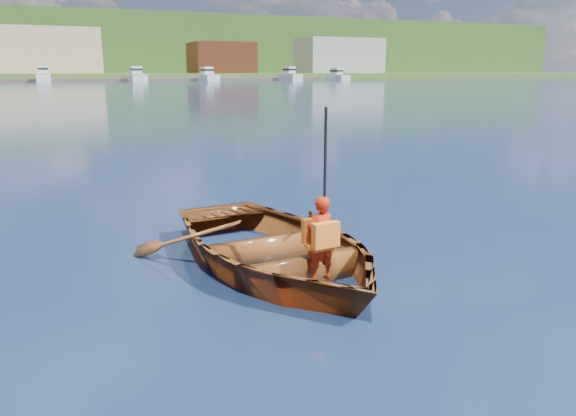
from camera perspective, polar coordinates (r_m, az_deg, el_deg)
The scene contains 8 objects.
ground at distance 6.91m, azimuth 2.66°, elevation -8.04°, with size 600.00×600.00×0.00m.
rowboat at distance 7.46m, azimuth -1.43°, elevation -3.94°, with size 3.59×4.67×0.90m.
child_paddler at distance 6.69m, azimuth 3.32°, elevation -2.98°, with size 0.41×0.38×2.06m.
shoreline at distance 242.57m, azimuth -22.28°, elevation 14.57°, with size 400.00×140.00×22.00m.
dock at distance 154.02m, azimuth -25.56°, elevation 11.61°, with size 160.05×8.64×0.80m.
waterfront_buildings at distance 170.97m, azimuth -24.66°, elevation 14.25°, with size 202.00×16.00×14.00m.
marina_yachts at distance 149.25m, azimuth -20.31°, elevation 12.44°, with size 138.54×12.80×4.22m.
hillside_trees at distance 243.16m, azimuth -17.50°, elevation 16.63°, with size 290.60×78.23×24.58m.
Camera 1 is at (-2.72, -5.82, 2.56)m, focal length 35.00 mm.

